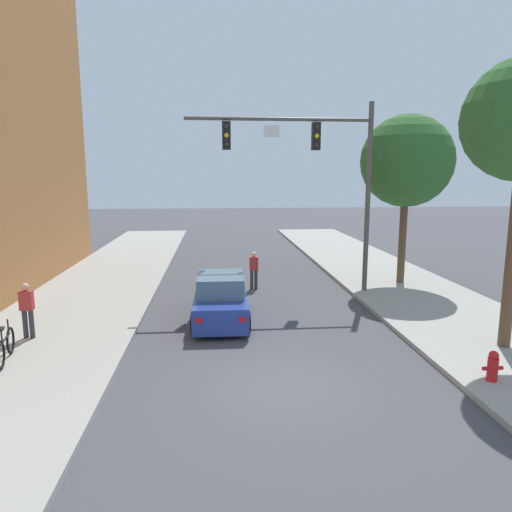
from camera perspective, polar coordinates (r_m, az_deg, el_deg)
ground_plane at (r=10.99m, az=3.46°, el=-15.99°), size 120.00×120.00×0.00m
traffic_signal_mast at (r=18.37m, az=7.64°, el=11.65°), size 7.33×0.38×7.50m
car_lead_blue at (r=15.41m, az=-4.41°, el=-5.44°), size 1.90×4.27×1.60m
pedestrian_sidewalk_left_walker at (r=14.79m, az=-26.67°, el=-5.79°), size 0.36×0.22×1.64m
pedestrian_crossing_road at (r=19.50m, az=-0.27°, el=-1.57°), size 0.36×0.22×1.64m
bicycle_leaning at (r=13.41m, az=-28.79°, el=-9.87°), size 0.40×1.75×0.98m
fire_hydrant at (r=12.06m, az=27.45°, el=-12.09°), size 0.48×0.24×0.72m
street_tree_second at (r=20.85m, az=18.30°, el=11.13°), size 3.90×3.90×7.24m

